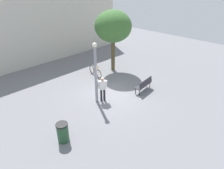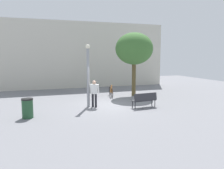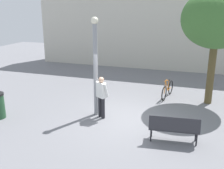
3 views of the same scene
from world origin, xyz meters
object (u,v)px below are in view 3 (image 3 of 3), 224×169
lamppost (95,63)px  person_by_lamppost (101,94)px  bicycle_orange (167,90)px  park_bench (174,127)px  plaza_tree (217,19)px

lamppost → person_by_lamppost: (0.32, -0.24, -1.17)m
person_by_lamppost → bicycle_orange: bearing=56.1°
person_by_lamppost → park_bench: bearing=-21.4°
park_bench → plaza_tree: bearing=74.8°
person_by_lamppost → bicycle_orange: 3.96m
person_by_lamppost → park_bench: 3.16m
lamppost → park_bench: 3.86m
lamppost → park_bench: (3.24, -1.38, -1.59)m
person_by_lamppost → plaza_tree: (4.05, 3.05, 2.77)m
plaza_tree → bicycle_orange: 3.84m
person_by_lamppost → park_bench: size_ratio=1.02×
lamppost → park_bench: bearing=-23.0°
person_by_lamppost → bicycle_orange: person_by_lamppost is taller
plaza_tree → bicycle_orange: plaza_tree is taller
bicycle_orange → park_bench: bearing=-80.6°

